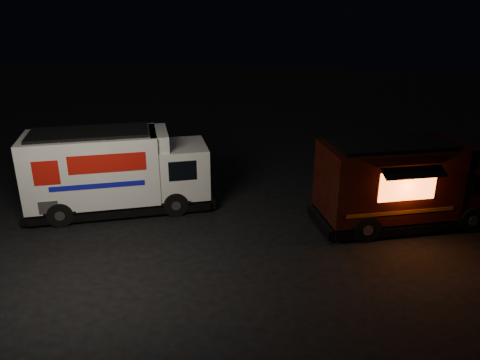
% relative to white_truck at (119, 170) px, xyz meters
% --- Properties ---
extents(ground, '(80.00, 80.00, 0.00)m').
position_rel_white_truck_xyz_m(ground, '(2.79, -1.71, -1.50)').
color(ground, black).
rests_on(ground, ground).
extents(white_truck, '(6.97, 3.95, 3.00)m').
position_rel_white_truck_xyz_m(white_truck, '(0.00, 0.00, 0.00)').
color(white_truck, silver).
rests_on(white_truck, ground).
extents(red_truck, '(6.65, 3.73, 2.93)m').
position_rel_white_truck_xyz_m(red_truck, '(10.04, -0.55, -0.04)').
color(red_truck, '#37110A').
rests_on(red_truck, ground).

